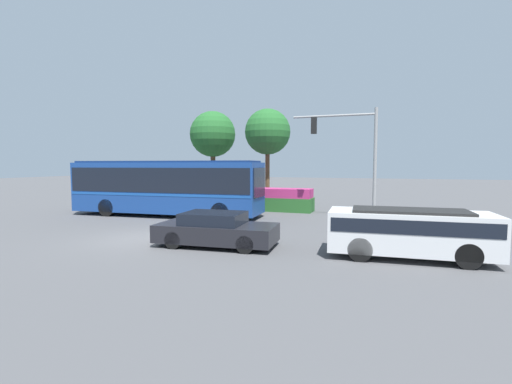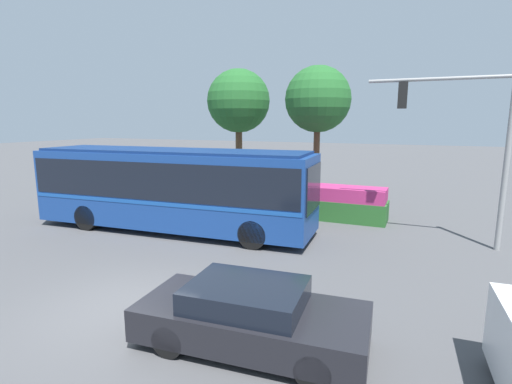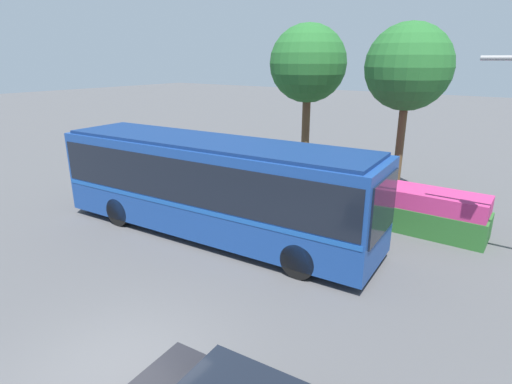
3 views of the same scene
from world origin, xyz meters
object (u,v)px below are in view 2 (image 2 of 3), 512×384
object	(u,v)px
traffic_light_pole	(472,131)
sedan_foreground	(251,316)
city_bus	(172,185)
street_tree_centre	(318,100)
street_tree_left	(239,102)

from	to	relation	value
traffic_light_pole	sedan_foreground	bearing A→B (deg)	63.59
city_bus	sedan_foreground	distance (m)	8.76
city_bus	sedan_foreground	size ratio (longest dim) A/B	2.52
sedan_foreground	traffic_light_pole	xyz separation A→B (m)	(4.18, 8.42, 3.33)
city_bus	street_tree_centre	size ratio (longest dim) A/B	1.62
sedan_foreground	street_tree_left	distance (m)	16.97
city_bus	street_tree_centre	world-z (taller)	street_tree_centre
traffic_light_pole	street_tree_left	xyz separation A→B (m)	(-11.50, 6.13, 1.43)
street_tree_left	street_tree_centre	world-z (taller)	street_tree_left
city_bus	street_tree_left	xyz separation A→B (m)	(-1.19, 8.40, 3.55)
city_bus	sedan_foreground	xyz separation A→B (m)	(6.13, -6.15, -1.22)
street_tree_centre	traffic_light_pole	bearing A→B (deg)	-36.12
city_bus	traffic_light_pole	size ratio (longest dim) A/B	1.89
sedan_foreground	street_tree_centre	size ratio (longest dim) A/B	0.64
street_tree_left	street_tree_centre	size ratio (longest dim) A/B	1.04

